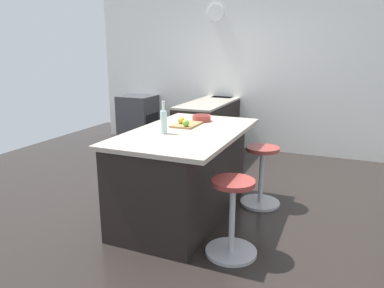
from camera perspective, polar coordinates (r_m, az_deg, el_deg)
ground_plane at (r=4.18m, az=-1.95°, el=-9.07°), size 7.11×7.11×0.00m
interior_partition_left at (r=6.30m, az=8.20°, el=12.10°), size 0.15×5.47×2.83m
sink_cabinet at (r=6.19m, az=4.09°, el=3.15°), size 2.44×0.60×1.17m
oven_range at (r=6.84m, az=-8.46°, el=3.97°), size 0.60×0.61×0.86m
kitchen_island at (r=3.74m, az=-1.38°, el=-4.48°), size 1.76×1.03×0.91m
stool_by_window at (r=4.08m, az=10.85°, el=-5.24°), size 0.44×0.44×0.66m
stool_middle at (r=3.09m, az=6.33°, el=-11.78°), size 0.44×0.44×0.66m
cutting_board at (r=3.82m, az=-0.89°, el=3.08°), size 0.36×0.24×0.02m
apple_yellow at (r=3.83m, az=-1.74°, el=3.80°), size 0.07×0.07×0.07m
apple_green at (r=3.67m, az=-0.98°, el=3.33°), size 0.07×0.07×0.07m
water_bottle at (r=3.43m, az=-4.49°, el=3.63°), size 0.06×0.06×0.31m
fruit_bowl at (r=4.06m, az=1.50°, el=4.18°), size 0.20×0.20×0.07m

